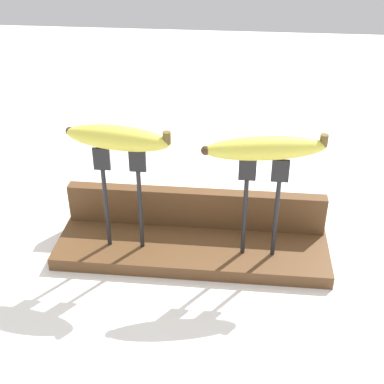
{
  "coord_description": "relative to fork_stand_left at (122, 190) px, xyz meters",
  "views": [
    {
      "loc": [
        0.07,
        -0.71,
        0.55
      ],
      "look_at": [
        0.0,
        0.0,
        0.12
      ],
      "focal_mm": 49.41,
      "sensor_mm": 36.0,
      "label": 1
    }
  ],
  "objects": [
    {
      "name": "fork_stand_left",
      "position": [
        0.0,
        0.0,
        0.0
      ],
      "size": [
        0.08,
        0.01,
        0.18
      ],
      "color": "black",
      "rests_on": "wooden_board"
    },
    {
      "name": "banana_raised_left",
      "position": [
        -0.0,
        0.0,
        0.09
      ],
      "size": [
        0.17,
        0.06,
        0.04
      ],
      "color": "#DBD147",
      "rests_on": "fork_stand_left"
    },
    {
      "name": "board_backstop",
      "position": [
        0.11,
        0.07,
        -0.07
      ],
      "size": [
        0.44,
        0.02,
        0.07
      ],
      "primitive_type": "cube",
      "color": "brown",
      "rests_on": "wooden_board"
    },
    {
      "name": "fork_stand_right",
      "position": [
        0.22,
        0.0,
        -0.0
      ],
      "size": [
        0.07,
        0.01,
        0.17
      ],
      "color": "black",
      "rests_on": "wooden_board"
    },
    {
      "name": "banana_raised_right",
      "position": [
        0.22,
        -0.0,
        0.08
      ],
      "size": [
        0.19,
        0.07,
        0.04
      ],
      "color": "#DBD147",
      "rests_on": "fork_stand_right"
    },
    {
      "name": "wooden_board",
      "position": [
        0.11,
        0.02,
        -0.12
      ],
      "size": [
        0.45,
        0.14,
        0.02
      ],
      "primitive_type": "cube",
      "color": "brown",
      "rests_on": "ground"
    },
    {
      "name": "fork_fallen_near",
      "position": [
        0.14,
        0.09,
        -0.13
      ],
      "size": [
        0.13,
        0.15,
        0.01
      ],
      "color": "black",
      "rests_on": "ground"
    },
    {
      "name": "ground_plane",
      "position": [
        0.11,
        0.02,
        -0.13
      ],
      "size": [
        3.0,
        3.0,
        0.0
      ],
      "primitive_type": "plane",
      "color": "silver"
    }
  ]
}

